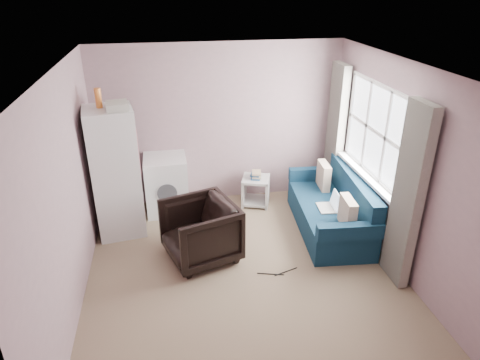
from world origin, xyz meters
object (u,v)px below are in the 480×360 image
(armchair, at_px, (200,229))
(washing_machine, at_px, (166,183))
(fridge, at_px, (116,172))
(sofa, at_px, (333,210))
(side_table, at_px, (256,189))

(armchair, bearing_deg, washing_machine, 178.36)
(fridge, distance_m, sofa, 3.10)
(armchair, distance_m, washing_machine, 1.41)
(side_table, bearing_deg, sofa, -45.27)
(fridge, bearing_deg, sofa, -17.94)
(side_table, bearing_deg, armchair, -127.56)
(washing_machine, relative_size, side_table, 1.56)
(armchair, height_order, sofa, armchair)
(fridge, height_order, sofa, fridge)
(fridge, bearing_deg, washing_machine, 27.76)
(fridge, height_order, washing_machine, fridge)
(armchair, bearing_deg, side_table, 124.77)
(washing_machine, xyz_separation_m, side_table, (1.40, -0.05, -0.20))
(fridge, height_order, side_table, fridge)
(side_table, relative_size, sofa, 0.30)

